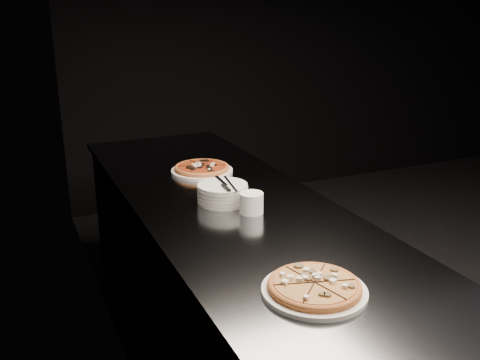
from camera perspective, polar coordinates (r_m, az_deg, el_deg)
name	(u,v)px	position (r m, az deg, el deg)	size (l,w,h in m)	color
wall_left	(134,87)	(1.82, -11.27, 9.69)	(0.02, 5.00, 2.80)	black
wall_back	(338,34)	(5.16, 10.43, 15.09)	(5.00, 0.02, 2.80)	black
counter	(237,310)	(2.27, -0.36, -13.72)	(0.74, 2.44, 0.92)	slate
pizza_mushroom	(314,287)	(1.48, 7.94, -11.27)	(0.32, 0.32, 0.03)	white
pizza_tomato	(202,169)	(2.47, -4.08, 1.21)	(0.32, 0.32, 0.03)	white
plate_stack	(223,193)	(2.09, -1.87, -1.40)	(0.20, 0.20, 0.07)	white
cutlery	(226,184)	(2.07, -1.52, -0.48)	(0.09, 0.21, 0.01)	silver
ramekin	(251,202)	(1.98, 1.22, -2.39)	(0.09, 0.09, 0.08)	white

